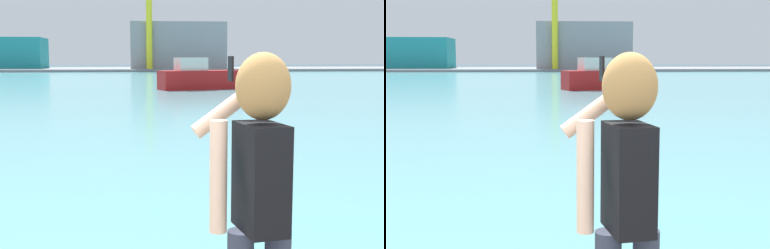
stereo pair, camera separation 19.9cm
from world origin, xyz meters
TOP-DOWN VIEW (x-y plane):
  - ground_plane at (0.00, 50.00)m, footprint 220.00×220.00m
  - harbor_water at (0.00, 52.00)m, footprint 140.00×100.00m
  - far_shore_dock at (0.00, 92.00)m, footprint 140.00×20.00m
  - person_photographer at (0.63, 0.89)m, footprint 0.53×0.55m
  - boat_moored at (5.08, 36.74)m, footprint 6.45×3.54m
  - warehouse_left at (-22.22, 93.09)m, footprint 15.17×9.63m
  - warehouse_right at (8.23, 91.34)m, footprint 16.00×12.39m
  - port_crane at (1.88, 84.53)m, footprint 11.21×1.27m

SIDE VIEW (x-z plane):
  - ground_plane at x=0.00m, z-range 0.00..0.00m
  - harbor_water at x=0.00m, z-range 0.00..0.02m
  - far_shore_dock at x=0.00m, z-range 0.00..0.44m
  - boat_moored at x=5.08m, z-range -0.27..2.05m
  - person_photographer at x=0.63m, z-range 0.87..2.61m
  - warehouse_left at x=-22.22m, z-range 0.44..5.68m
  - warehouse_right at x=8.23m, z-range 0.44..8.19m
  - port_crane at x=1.88m, z-range 2.16..16.85m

